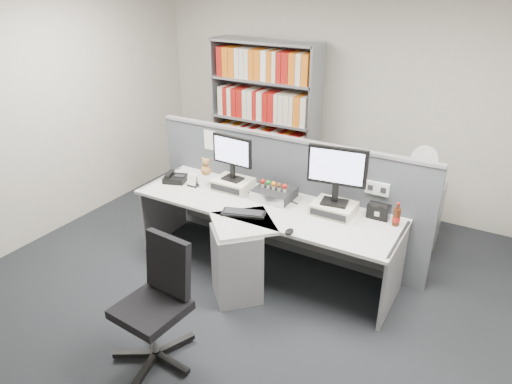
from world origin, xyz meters
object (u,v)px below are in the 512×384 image
Objects in this scene: monitor_right at (337,171)px; mouse at (289,232)px; desk_calendar at (193,181)px; desk at (253,239)px; keyboard at (244,213)px; cola_bottle at (396,217)px; office_chair at (158,299)px; monitor_left at (232,154)px; desktop_pc at (274,193)px; desk_fan at (425,162)px; shelving_unit at (265,122)px; desk_phone at (175,178)px; filing_cabinet at (415,218)px; speaker at (379,211)px.

monitor_right reaches higher than mouse.
mouse is at bearing -16.32° from desk_calendar.
desk is 0.29m from keyboard.
cola_bottle is 0.22× the size of office_chair.
monitor_left is 1.10m from monitor_right.
desk is 0.50m from desktop_pc.
desktop_pc is at bearing 128.48° from mouse.
cola_bottle reaches higher than desk_calendar.
keyboard is 1.94m from desk_fan.
shelving_unit is at bearing 106.60° from monitor_left.
desk is at bearing 84.28° from office_chair.
desk_calendar is 0.28× the size of desk_fan.
desktop_pc is 1.35× the size of desk_phone.
monitor_right is at bearing -119.02° from filing_cabinet.
desk is 1.85m from filing_cabinet.
mouse reaches higher than filing_cabinet.
desk_calendar is (-0.85, 0.22, 0.32)m from desk.
desk is 1.92m from desk_fan.
monitor_right is at bearing -0.95° from desktop_pc.
desktop_pc is 3.51× the size of mouse.
shelving_unit is 4.31× the size of desk_fan.
keyboard is at bearing -153.22° from speaker.
filing_cabinet is at bearing 60.98° from monitor_right.
monitor_right reaches higher than desk.
mouse is (-0.19, -0.54, -0.40)m from monitor_right.
desk is at bearing -11.66° from desk_phone.
desk_phone is at bearing -152.90° from desk_fan.
filing_cabinet is (0.56, 1.02, -0.79)m from monitor_right.
cola_bottle reaches higher than desk.
desk_phone is at bearing 124.24° from office_chair.
filing_cabinet is at bearing 48.79° from keyboard.
desk_phone is (-1.02, 0.28, 0.02)m from keyboard.
desk is 1.32m from cola_bottle.
monitor_left is at bearing -73.40° from shelving_unit.
desk is 19.68× the size of desk_calendar.
mouse is 0.23× the size of desk_fan.
office_chair reaches higher than filing_cabinet.
desk_calendar is (-0.86, -0.17, 0.01)m from desktop_pc.
office_chair is (-0.57, -1.05, -0.22)m from mouse.
keyboard is at bearing -47.86° from monitor_left.
desk_fan is at bearing 64.18° from mouse.
shelving_unit is at bearing 144.86° from speaker.
office_chair is at bearing -95.72° from desk.
shelving_unit is at bearing 83.21° from desk_phone.
speaker is at bearing 4.44° from monitor_left.
filing_cabinet is 1.51× the size of desk_fan.
monitor_left is 2.09m from filing_cabinet.
desk_calendar is at bearing -150.20° from desk_fan.
desktop_pc is 0.45m from keyboard.
monitor_left is 0.53m from desk_calendar.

